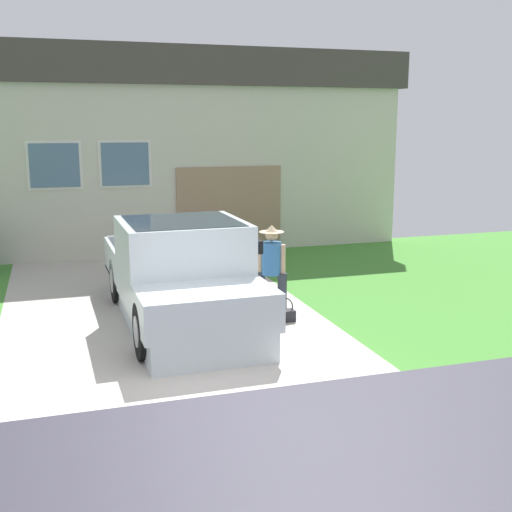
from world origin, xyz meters
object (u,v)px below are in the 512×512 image
handbag (283,315)px  person_with_hat (272,267)px  pickup_truck (182,279)px  house_with_garage (179,146)px

handbag → person_with_hat: bearing=120.3°
person_with_hat → pickup_truck: bearing=24.8°
pickup_truck → house_with_garage: 9.15m
pickup_truck → handbag: size_ratio=12.41×
person_with_hat → house_with_garage: size_ratio=0.14×
pickup_truck → person_with_hat: (1.47, -0.15, 0.13)m
person_with_hat → handbag: person_with_hat is taller
pickup_truck → house_with_garage: bearing=-101.7°
handbag → pickup_truck: bearing=166.8°
pickup_truck → person_with_hat: pickup_truck is taller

